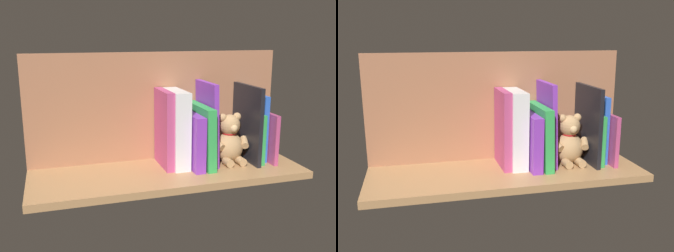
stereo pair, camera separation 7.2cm
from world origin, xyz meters
The scene contains 12 objects.
ground_plane centered at (0.00, 0.00, -1.10)cm, with size 84.38×29.97×2.20cm, color #A87A4C.
shelf_back_panel centered at (0.00, -12.73, 17.83)cm, with size 84.38×1.50×35.65cm, color #9E6444.
book_0 centered at (-34.03, -2.23, 8.14)cm, with size 1.37×18.71×16.28cm, color #B23F72.
book_1 centered at (-32.04, -4.09, 10.94)cm, with size 1.75×14.98×21.88cm, color blue.
book_2 centered at (-29.88, -2.90, 8.18)cm, with size 1.73×17.37×16.37cm, color green.
book_3 centered at (-27.93, -2.15, 12.59)cm, with size 1.31×18.88×25.19cm, color black.
teddy_bear centered at (-21.41, -1.30, 7.22)cm, with size 13.32×10.52×16.41cm.
book_4 centered at (-14.31, -3.60, 13.26)cm, with size 1.54×15.97×26.51cm, color purple.
book_5 centered at (-11.70, -2.06, 9.74)cm, with size 2.84×19.05×19.49cm, color green.
book_6 centered at (-8.25, -2.16, 8.59)cm, with size 3.19×18.86×17.18cm, color purple.
dictionary_thick_white centered at (-3.73, -3.69, 12.14)cm, with size 5.01×15.58×24.28cm, color silver.
book_7 centered at (0.46, -4.17, 12.20)cm, with size 2.52×14.82×24.40cm, color #B23F72.
Camera 1 is at (33.80, 111.02, 41.78)cm, focal length 41.96 mm.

